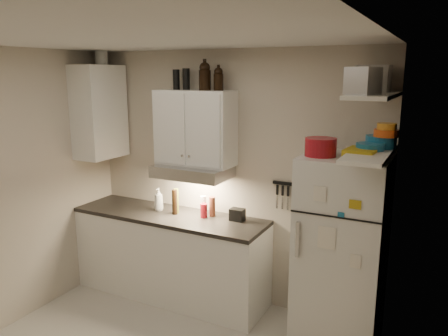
% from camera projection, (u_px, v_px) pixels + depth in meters
% --- Properties ---
extents(ceiling, '(3.20, 3.00, 0.02)m').
position_uv_depth(ceiling, '(130.00, 36.00, 2.93)').
color(ceiling, silver).
rests_on(ceiling, ground).
extents(back_wall, '(3.20, 0.02, 2.60)m').
position_uv_depth(back_wall, '(230.00, 178.00, 4.52)').
color(back_wall, '#BDB3A2').
rests_on(back_wall, ground).
extents(right_wall, '(0.02, 3.00, 2.60)m').
position_uv_depth(right_wall, '(364.00, 264.00, 2.48)').
color(right_wall, '#BDB3A2').
rests_on(right_wall, ground).
extents(base_cabinet, '(2.10, 0.60, 0.88)m').
position_uv_depth(base_cabinet, '(171.00, 257.00, 4.68)').
color(base_cabinet, white).
rests_on(base_cabinet, floor).
extents(countertop, '(2.10, 0.62, 0.04)m').
position_uv_depth(countertop, '(169.00, 216.00, 4.58)').
color(countertop, black).
rests_on(countertop, base_cabinet).
extents(upper_cabinet, '(0.80, 0.33, 0.75)m').
position_uv_depth(upper_cabinet, '(195.00, 128.00, 4.39)').
color(upper_cabinet, white).
rests_on(upper_cabinet, back_wall).
extents(side_cabinet, '(0.33, 0.55, 1.00)m').
position_uv_depth(side_cabinet, '(99.00, 112.00, 4.75)').
color(side_cabinet, white).
rests_on(side_cabinet, left_wall).
extents(range_hood, '(0.76, 0.46, 0.12)m').
position_uv_depth(range_hood, '(193.00, 171.00, 4.42)').
color(range_hood, silver).
rests_on(range_hood, back_wall).
extents(fridge, '(0.70, 0.68, 1.70)m').
position_uv_depth(fridge, '(341.00, 253.00, 3.75)').
color(fridge, silver).
rests_on(fridge, floor).
extents(shelf_hi, '(0.30, 0.95, 0.03)m').
position_uv_depth(shelf_hi, '(374.00, 95.00, 3.26)').
color(shelf_hi, white).
rests_on(shelf_hi, right_wall).
extents(shelf_lo, '(0.30, 0.95, 0.03)m').
position_uv_depth(shelf_lo, '(370.00, 153.00, 3.35)').
color(shelf_lo, white).
rests_on(shelf_lo, right_wall).
extents(knife_strip, '(0.42, 0.02, 0.03)m').
position_uv_depth(knife_strip, '(294.00, 185.00, 4.18)').
color(knife_strip, black).
rests_on(knife_strip, back_wall).
extents(dutch_oven, '(0.32, 0.32, 0.15)m').
position_uv_depth(dutch_oven, '(321.00, 147.00, 3.56)').
color(dutch_oven, maroon).
rests_on(dutch_oven, fridge).
extents(book_stack, '(0.25, 0.30, 0.10)m').
position_uv_depth(book_stack, '(361.00, 155.00, 3.36)').
color(book_stack, '#B19216').
rests_on(book_stack, fridge).
extents(spice_jar, '(0.07, 0.07, 0.09)m').
position_uv_depth(spice_jar, '(349.00, 152.00, 3.53)').
color(spice_jar, silver).
rests_on(spice_jar, fridge).
extents(stock_pot, '(0.38, 0.38, 0.21)m').
position_uv_depth(stock_pot, '(373.00, 79.00, 3.50)').
color(stock_pot, silver).
rests_on(stock_pot, shelf_hi).
extents(tin_a, '(0.25, 0.24, 0.21)m').
position_uv_depth(tin_a, '(370.00, 80.00, 3.13)').
color(tin_a, '#AAAAAD').
rests_on(tin_a, shelf_hi).
extents(tin_b, '(0.25, 0.25, 0.19)m').
position_uv_depth(tin_b, '(363.00, 81.00, 3.04)').
color(tin_b, '#AAAAAD').
rests_on(tin_b, shelf_hi).
extents(bowl_teal, '(0.24, 0.24, 0.10)m').
position_uv_depth(bowl_teal, '(381.00, 142.00, 3.51)').
color(bowl_teal, '#1A658F').
rests_on(bowl_teal, shelf_lo).
extents(bowl_orange, '(0.19, 0.19, 0.06)m').
position_uv_depth(bowl_orange, '(386.00, 133.00, 3.44)').
color(bowl_orange, '#E75215').
rests_on(bowl_orange, bowl_teal).
extents(bowl_yellow, '(0.15, 0.15, 0.05)m').
position_uv_depth(bowl_yellow, '(387.00, 126.00, 3.43)').
color(bowl_yellow, orange).
rests_on(bowl_yellow, bowl_orange).
extents(plates, '(0.23, 0.23, 0.05)m').
position_uv_depth(plates, '(370.00, 147.00, 3.40)').
color(plates, '#1A658F').
rests_on(plates, shelf_lo).
extents(growler_a, '(0.14, 0.14, 0.28)m').
position_uv_depth(growler_a, '(205.00, 76.00, 4.23)').
color(growler_a, black).
rests_on(growler_a, upper_cabinet).
extents(growler_b, '(0.12, 0.12, 0.23)m').
position_uv_depth(growler_b, '(218.00, 79.00, 4.19)').
color(growler_b, black).
rests_on(growler_b, upper_cabinet).
extents(thermos_a, '(0.08, 0.08, 0.21)m').
position_uv_depth(thermos_a, '(186.00, 79.00, 4.39)').
color(thermos_a, black).
rests_on(thermos_a, upper_cabinet).
extents(thermos_b, '(0.08, 0.08, 0.20)m').
position_uv_depth(thermos_b, '(176.00, 80.00, 4.43)').
color(thermos_b, black).
rests_on(thermos_b, upper_cabinet).
extents(side_jar, '(0.14, 0.14, 0.18)m').
position_uv_depth(side_jar, '(101.00, 56.00, 4.70)').
color(side_jar, silver).
rests_on(side_jar, side_cabinet).
extents(soap_bottle, '(0.12, 0.12, 0.27)m').
position_uv_depth(soap_bottle, '(159.00, 198.00, 4.66)').
color(soap_bottle, white).
rests_on(soap_bottle, countertop).
extents(pepper_mill, '(0.08, 0.08, 0.20)m').
position_uv_depth(pepper_mill, '(212.00, 207.00, 4.48)').
color(pepper_mill, brown).
rests_on(pepper_mill, countertop).
extents(oil_bottle, '(0.07, 0.07, 0.26)m').
position_uv_depth(oil_bottle, '(176.00, 201.00, 4.58)').
color(oil_bottle, '#5F6719').
rests_on(oil_bottle, countertop).
extents(vinegar_bottle, '(0.07, 0.07, 0.26)m').
position_uv_depth(vinegar_bottle, '(175.00, 202.00, 4.54)').
color(vinegar_bottle, black).
rests_on(vinegar_bottle, countertop).
extents(clear_bottle, '(0.08, 0.08, 0.19)m').
position_uv_depth(clear_bottle, '(203.00, 205.00, 4.55)').
color(clear_bottle, silver).
rests_on(clear_bottle, countertop).
extents(red_jar, '(0.09, 0.09, 0.15)m').
position_uv_depth(red_jar, '(204.00, 211.00, 4.45)').
color(red_jar, maroon).
rests_on(red_jar, countertop).
extents(caddy, '(0.14, 0.10, 0.12)m').
position_uv_depth(caddy, '(237.00, 215.00, 4.36)').
color(caddy, black).
rests_on(caddy, countertop).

